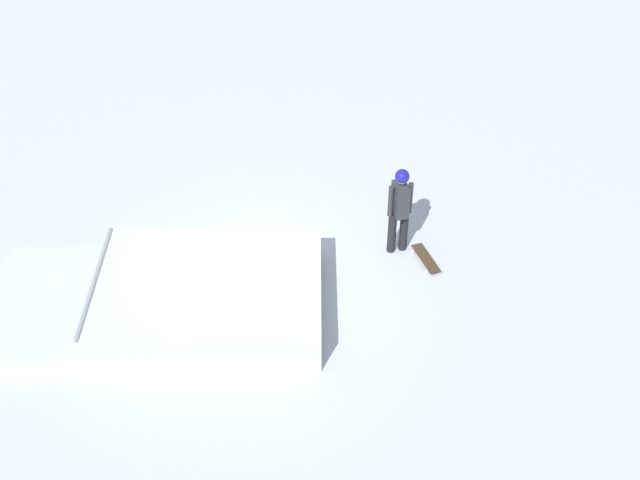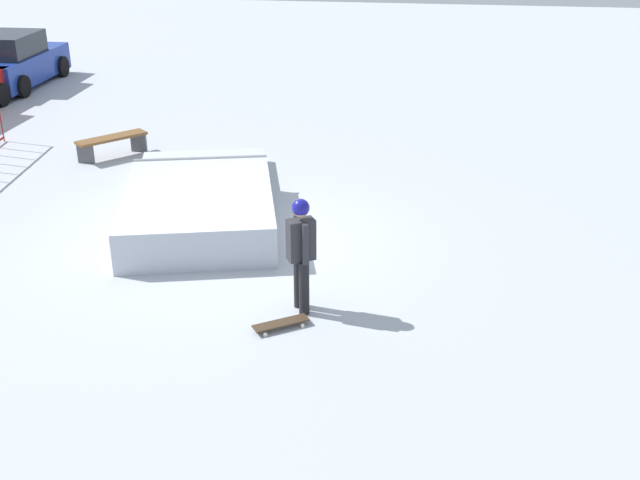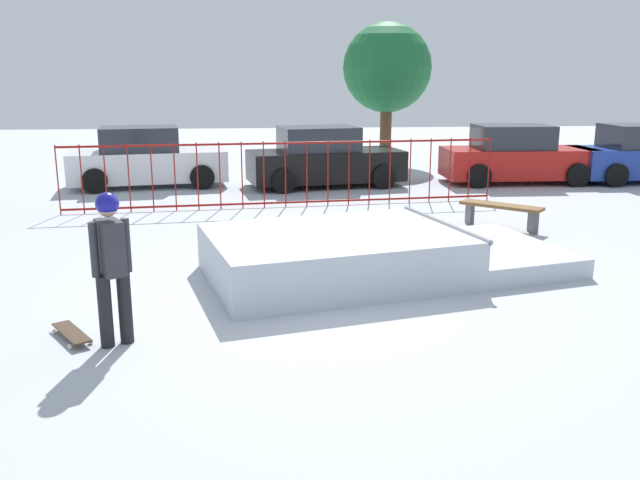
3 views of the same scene
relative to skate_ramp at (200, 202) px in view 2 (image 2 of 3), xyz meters
The scene contains 6 objects.
ground_plane 1.41m from the skate_ramp, 136.63° to the right, with size 60.00×60.00×0.00m, color #B2B7C1.
skate_ramp is the anchor object (origin of this frame).
skater 4.03m from the skate_ramp, 142.32° to the right, with size 0.39×0.44×1.73m.
skateboard 4.32m from the skate_ramp, 148.98° to the right, with size 0.61×0.78×0.09m.
park_bench 4.30m from the skate_ramp, 43.21° to the left, with size 1.46×1.36×0.48m.
parked_car_blue 12.50m from the skate_ramp, 42.50° to the left, with size 4.14×1.99×1.60m.
Camera 2 is at (-11.97, -3.18, 5.66)m, focal length 44.11 mm.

